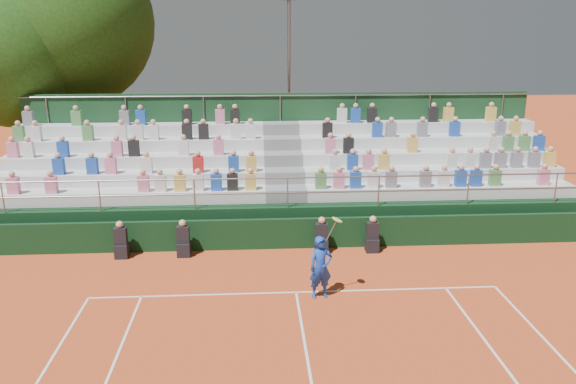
{
  "coord_description": "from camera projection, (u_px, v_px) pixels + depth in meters",
  "views": [
    {
      "loc": [
        -1.07,
        -13.69,
        6.82
      ],
      "look_at": [
        0.0,
        3.5,
        1.8
      ],
      "focal_mm": 35.0,
      "sensor_mm": 36.0,
      "label": 1
    }
  ],
  "objects": [
    {
      "name": "ground",
      "position": [
        296.0,
        292.0,
        15.09
      ],
      "size": [
        90.0,
        90.0,
        0.0
      ],
      "primitive_type": "plane",
      "color": "#C94C21",
      "rests_on": "ground"
    },
    {
      "name": "line_officials",
      "position": [
        251.0,
        240.0,
        17.52
      ],
      "size": [
        8.24,
        0.4,
        1.19
      ],
      "color": "black",
      "rests_on": "ground"
    },
    {
      "name": "floodlight_mast",
      "position": [
        289.0,
        74.0,
        25.29
      ],
      "size": [
        0.6,
        0.25,
        8.37
      ],
      "color": "gray",
      "rests_on": "ground"
    },
    {
      "name": "grandstand",
      "position": [
        283.0,
        189.0,
        20.96
      ],
      "size": [
        20.0,
        5.2,
        4.4
      ],
      "color": "black",
      "rests_on": "ground"
    },
    {
      "name": "tennis_player",
      "position": [
        321.0,
        267.0,
        14.6
      ],
      "size": [
        0.87,
        0.53,
        2.22
      ],
      "color": "#163EAC",
      "rests_on": "ground"
    },
    {
      "name": "tree_east",
      "position": [
        68.0,
        22.0,
        24.35
      ],
      "size": [
        7.42,
        7.42,
        10.81
      ],
      "color": "#362313",
      "rests_on": "ground"
    },
    {
      "name": "courtside_wall",
      "position": [
        289.0,
        233.0,
        18.02
      ],
      "size": [
        20.0,
        0.15,
        1.0
      ],
      "primitive_type": "cube",
      "color": "black",
      "rests_on": "ground"
    },
    {
      "name": "tree_west",
      "position": [
        9.0,
        51.0,
        23.16
      ],
      "size": [
        6.27,
        6.27,
        9.07
      ],
      "color": "#362313",
      "rests_on": "ground"
    }
  ]
}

